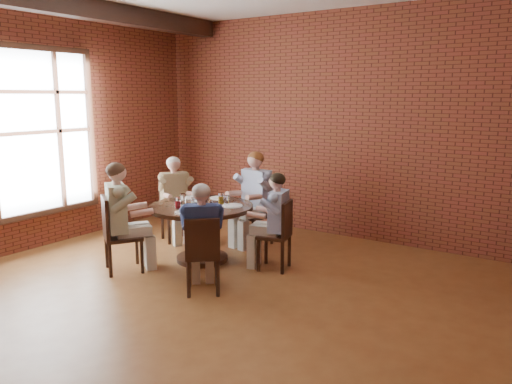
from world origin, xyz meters
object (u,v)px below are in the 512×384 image
Objects in this scene: diner_c at (175,199)px; chair_b at (258,209)px; dining_table at (201,222)px; chair_e at (203,252)px; diner_e at (202,239)px; chair_d at (115,231)px; chair_a at (279,232)px; diner_b at (254,199)px; diner_a at (274,222)px; diner_d at (122,218)px; chair_c at (174,207)px; smartphone at (202,213)px.

chair_b is at bearing -33.79° from diner_c.
chair_e is at bearing -49.48° from dining_table.
chair_b is 1.99m from diner_e.
chair_d is (-0.77, -2.00, -0.00)m from chair_b.
chair_a is 1.16m from diner_b.
chair_b is (-0.80, 0.83, -0.10)m from diner_a.
diner_b is 1.91m from diner_e.
diner_a is 1.28× the size of chair_b.
diner_c reaches higher than chair_d.
diner_c is 0.93× the size of diner_d.
dining_table is 1.07m from diner_c.
chair_d reaches higher than chair_a.
diner_b is at bearing -40.05° from chair_c.
diner_e reaches higher than chair_b.
diner_e reaches higher than chair_d.
chair_a is at bearing -30.76° from diner_b.
diner_b is 11.01× the size of smartphone.
chair_d reaches higher than chair_c.
chair_d is (-0.76, -1.91, -0.17)m from diner_b.
diner_b is (-0.88, 0.73, 0.20)m from chair_a.
diner_d is 10.98× the size of smartphone.
diner_c reaches higher than diner_a.
chair_d is at bearing -36.76° from diner_e.
chair_a is 0.92× the size of chair_d.
diner_d is 1.33m from chair_e.
dining_table is at bearing -90.00° from chair_e.
diner_c is 1.33× the size of chair_d.
chair_b is at bearing -147.70° from chair_a.
diner_a is 1.16m from chair_b.
diner_b is 1.08× the size of diner_c.
dining_table is 1.11× the size of diner_a.
dining_table is 0.50m from smartphone.
diner_a is at bearing -143.93° from diner_e.
diner_a is at bearing 14.50° from dining_table.
diner_a is at bearing -109.96° from chair_d.
diner_c is 1.43× the size of chair_e.
diner_c is 1.50m from smartphone.
diner_e is (1.31, 0.09, 0.10)m from chair_d.
dining_table is 1.54× the size of chair_e.
diner_b is at bearing 81.49° from smartphone.
diner_e is at bearing -31.01° from chair_a.
diner_a reaches higher than smartphone.
diner_b is at bearing -77.66° from diner_d.
smartphone is (-0.73, -0.60, 0.27)m from chair_a.
diner_e is at bearing -142.76° from chair_d.
diner_b is at bearing -146.95° from diner_a.
chair_b is 1.44m from smartphone.
diner_b is 1.43× the size of chair_d.
diner_e is (1.64, -1.34, -0.02)m from diner_c.
diner_b is at bearing -90.00° from chair_b.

